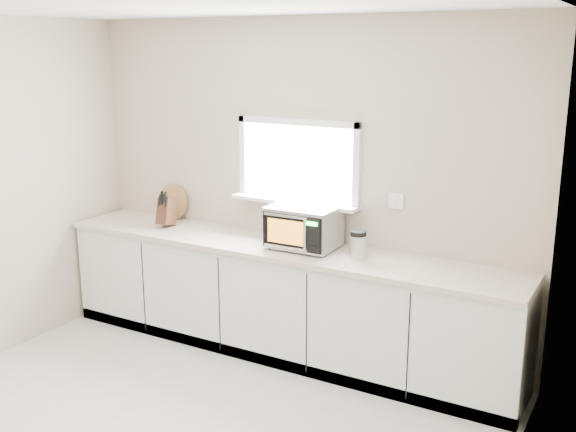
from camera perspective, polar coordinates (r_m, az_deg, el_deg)
The scene contains 7 objects.
back_wall at distance 5.53m, azimuth 0.91°, elevation 2.70°, with size 4.00×0.17×2.70m.
cabinets at distance 5.54m, azimuth -0.62°, elevation -7.24°, with size 3.92×0.60×0.88m, color silver.
countertop at distance 5.38m, azimuth -0.69°, elevation -2.70°, with size 3.92×0.64×0.04m, color beige.
microwave at distance 5.27m, azimuth 1.33°, elevation -0.87°, with size 0.53×0.44×0.34m.
knife_block at distance 6.00m, azimuth -10.22°, elevation 0.42°, with size 0.13×0.24×0.33m.
cutting_board at distance 6.25m, azimuth -9.72°, elevation 1.18°, with size 0.32×0.32×0.02m, color #A16D3E.
coffee_grinder at distance 5.06m, azimuth 5.95°, elevation -2.40°, with size 0.15×0.15×0.21m.
Camera 1 is at (2.61, -2.75, 2.46)m, focal length 42.00 mm.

